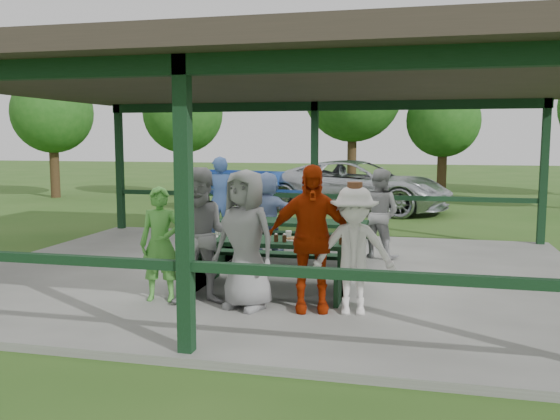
% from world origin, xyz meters
% --- Properties ---
extents(ground, '(90.00, 90.00, 0.00)m').
position_xyz_m(ground, '(0.00, 0.00, 0.00)').
color(ground, '#2D541A').
rests_on(ground, ground).
extents(concrete_slab, '(10.00, 8.00, 0.10)m').
position_xyz_m(concrete_slab, '(0.00, 0.00, 0.05)').
color(concrete_slab, slate).
rests_on(concrete_slab, ground).
extents(pavilion_structure, '(10.60, 8.60, 3.24)m').
position_xyz_m(pavilion_structure, '(0.00, 0.00, 3.17)').
color(pavilion_structure, black).
rests_on(pavilion_structure, concrete_slab).
extents(picnic_table_near, '(2.45, 1.39, 0.75)m').
position_xyz_m(picnic_table_near, '(0.24, -1.20, 0.57)').
color(picnic_table_near, black).
rests_on(picnic_table_near, concrete_slab).
extents(picnic_table_far, '(2.66, 1.39, 0.75)m').
position_xyz_m(picnic_table_far, '(0.12, 0.80, 0.58)').
color(picnic_table_far, black).
rests_on(picnic_table_far, concrete_slab).
extents(table_setting, '(2.46, 0.45, 0.10)m').
position_xyz_m(table_setting, '(0.13, -1.16, 0.89)').
color(table_setting, white).
rests_on(table_setting, picnic_table_near).
extents(contestant_green, '(0.63, 0.47, 1.55)m').
position_xyz_m(contestant_green, '(-1.08, -2.04, 0.87)').
color(contestant_green, '#4B9C3A').
rests_on(contestant_green, concrete_slab).
extents(contestant_grey_left, '(1.06, 0.94, 1.82)m').
position_xyz_m(contestant_grey_left, '(-0.45, -2.08, 1.01)').
color(contestant_grey_left, gray).
rests_on(contestant_grey_left, concrete_slab).
extents(contestant_grey_mid, '(1.02, 0.82, 1.80)m').
position_xyz_m(contestant_grey_mid, '(0.15, -2.15, 1.00)').
color(contestant_grey_mid, gray).
rests_on(contestant_grey_mid, concrete_slab).
extents(contestant_red, '(1.17, 0.68, 1.87)m').
position_xyz_m(contestant_red, '(0.97, -2.05, 1.03)').
color(contestant_red, '#A02505').
rests_on(contestant_red, concrete_slab).
extents(contestant_white_fedora, '(1.10, 0.72, 1.66)m').
position_xyz_m(contestant_white_fedora, '(1.53, -2.07, 0.91)').
color(contestant_white_fedora, silver).
rests_on(contestant_white_fedora, concrete_slab).
extents(spectator_lblue, '(1.51, 0.74, 1.56)m').
position_xyz_m(spectator_lblue, '(-0.53, 1.64, 0.88)').
color(spectator_lblue, '#8399CB').
rests_on(spectator_lblue, concrete_slab).
extents(spectator_blue, '(0.76, 0.61, 1.82)m').
position_xyz_m(spectator_blue, '(-1.72, 2.26, 1.01)').
color(spectator_blue, '#3D5D9E').
rests_on(spectator_blue, concrete_slab).
extents(spectator_grey, '(0.97, 0.87, 1.64)m').
position_xyz_m(spectator_grey, '(1.59, 1.60, 0.92)').
color(spectator_grey, '#999A9C').
rests_on(spectator_grey, concrete_slab).
extents(pickup_truck, '(6.22, 3.87, 1.61)m').
position_xyz_m(pickup_truck, '(0.44, 9.32, 0.80)').
color(pickup_truck, silver).
rests_on(pickup_truck, ground).
extents(farm_trailer, '(3.89, 2.25, 1.35)m').
position_xyz_m(farm_trailer, '(-3.38, 8.58, 0.67)').
color(farm_trailer, navy).
rests_on(farm_trailer, ground).
extents(tree_far_left, '(3.07, 3.07, 4.80)m').
position_xyz_m(tree_far_left, '(-6.67, 12.37, 3.24)').
color(tree_far_left, '#352315').
rests_on(tree_far_left, ground).
extents(tree_left, '(3.82, 3.82, 5.98)m').
position_xyz_m(tree_left, '(-0.31, 14.13, 4.05)').
color(tree_left, '#352315').
rests_on(tree_left, ground).
extents(tree_mid, '(2.80, 2.80, 4.38)m').
position_xyz_m(tree_mid, '(3.15, 14.39, 2.95)').
color(tree_mid, '#352315').
rests_on(tree_mid, ground).
extents(tree_edge_left, '(3.08, 3.08, 4.81)m').
position_xyz_m(tree_edge_left, '(-11.52, 11.09, 3.25)').
color(tree_edge_left, '#352315').
rests_on(tree_edge_left, ground).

